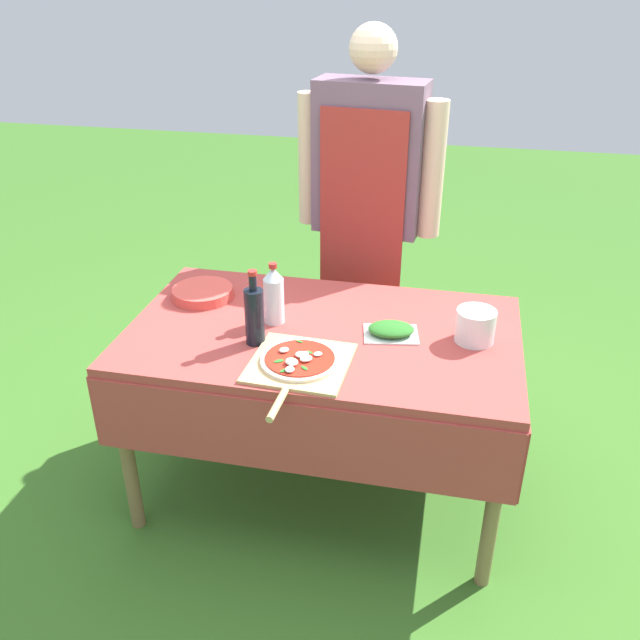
# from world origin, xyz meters

# --- Properties ---
(ground_plane) EXTENTS (12.00, 12.00, 0.00)m
(ground_plane) POSITION_xyz_m (0.00, 0.00, 0.00)
(ground_plane) COLOR #386B23
(prep_table) EXTENTS (1.45, 0.87, 0.75)m
(prep_table) POSITION_xyz_m (0.00, 0.00, 0.66)
(prep_table) COLOR #A83D38
(prep_table) RESTS_ON ground
(person_cook) EXTENTS (0.65, 0.26, 1.74)m
(person_cook) POSITION_xyz_m (0.05, 0.75, 1.03)
(person_cook) COLOR #70604C
(person_cook) RESTS_ON ground
(pizza_on_peel) EXTENTS (0.34, 0.50, 0.06)m
(pizza_on_peel) POSITION_xyz_m (-0.03, -0.26, 0.76)
(pizza_on_peel) COLOR tan
(pizza_on_peel) RESTS_ON prep_table
(oil_bottle) EXTENTS (0.07, 0.07, 0.28)m
(oil_bottle) POSITION_xyz_m (-0.21, -0.14, 0.86)
(oil_bottle) COLOR black
(oil_bottle) RESTS_ON prep_table
(water_bottle) EXTENTS (0.08, 0.08, 0.24)m
(water_bottle) POSITION_xyz_m (-0.19, 0.02, 0.86)
(water_bottle) COLOR silver
(water_bottle) RESTS_ON prep_table
(herb_container) EXTENTS (0.22, 0.18, 0.04)m
(herb_container) POSITION_xyz_m (0.25, 0.02, 0.77)
(herb_container) COLOR silver
(herb_container) RESTS_ON prep_table
(mixing_tub) EXTENTS (0.14, 0.14, 0.12)m
(mixing_tub) POSITION_xyz_m (0.55, 0.04, 0.81)
(mixing_tub) COLOR silver
(mixing_tub) RESTS_ON prep_table
(plate_stack) EXTENTS (0.25, 0.25, 0.04)m
(plate_stack) POSITION_xyz_m (-0.53, 0.16, 0.77)
(plate_stack) COLOR #DB4C42
(plate_stack) RESTS_ON prep_table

